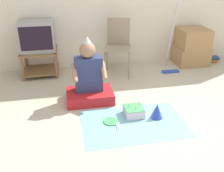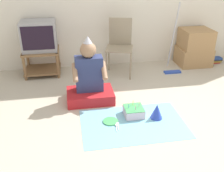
{
  "view_description": "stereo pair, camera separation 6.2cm",
  "coord_description": "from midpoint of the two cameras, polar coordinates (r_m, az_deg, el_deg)",
  "views": [
    {
      "loc": [
        -1.12,
        -2.33,
        1.74
      ],
      "look_at": [
        -0.58,
        0.44,
        0.35
      ],
      "focal_mm": 42.0,
      "sensor_mm": 36.0,
      "label": 1
    },
    {
      "loc": [
        -1.06,
        -2.34,
        1.74
      ],
      "look_at": [
        -0.58,
        0.44,
        0.35
      ],
      "focal_mm": 42.0,
      "sensor_mm": 36.0,
      "label": 2
    }
  ],
  "objects": [
    {
      "name": "plastic_spoon_far",
      "position": [
        3.02,
        0.52,
        -8.65
      ],
      "size": [
        0.04,
        0.14,
        0.01
      ],
      "color": "white",
      "rests_on": "party_cloth"
    },
    {
      "name": "dust_mop",
      "position": [
        4.45,
        12.29,
        7.07
      ],
      "size": [
        0.28,
        0.3,
        1.14
      ],
      "color": "#2D4CB2",
      "rests_on": "ground_plane"
    },
    {
      "name": "book_pile",
      "position": [
        5.18,
        20.84,
        5.49
      ],
      "size": [
        0.19,
        0.13,
        0.1
      ],
      "color": "#B72D28",
      "rests_on": "ground_plane"
    },
    {
      "name": "party_cloth",
      "position": [
        3.09,
        4.14,
        -8.05
      ],
      "size": [
        1.2,
        0.79,
        0.01
      ],
      "color": "#7FC6E0",
      "rests_on": "ground_plane"
    },
    {
      "name": "birthday_cake",
      "position": [
        3.2,
        4.23,
        -5.47
      ],
      "size": [
        0.23,
        0.23,
        0.17
      ],
      "color": "silver",
      "rests_on": "party_cloth"
    },
    {
      "name": "paper_plate",
      "position": [
        3.1,
        -0.8,
        -7.67
      ],
      "size": [
        0.18,
        0.18,
        0.01
      ],
      "color": "#4CB266",
      "rests_on": "party_cloth"
    },
    {
      "name": "cardboard_box_stack",
      "position": [
        4.87,
        16.67,
        8.12
      ],
      "size": [
        0.56,
        0.47,
        0.64
      ],
      "color": "#A87F51",
      "rests_on": "ground_plane"
    },
    {
      "name": "person_seated",
      "position": [
        3.45,
        -5.54,
        1.0
      ],
      "size": [
        0.61,
        0.42,
        0.88
      ],
      "color": "red",
      "rests_on": "ground_plane"
    },
    {
      "name": "ground_plane",
      "position": [
        3.11,
        11.62,
        -8.4
      ],
      "size": [
        16.0,
        16.0,
        0.0
      ],
      "primitive_type": "plane",
      "color": "#BCB29E"
    },
    {
      "name": "tv",
      "position": [
        4.3,
        -16.44,
        10.39
      ],
      "size": [
        0.53,
        0.42,
        0.46
      ],
      "color": "#99999E",
      "rests_on": "tv_stand"
    },
    {
      "name": "party_hat_blue",
      "position": [
        3.17,
        9.19,
        -5.34
      ],
      "size": [
        0.15,
        0.15,
        0.18
      ],
      "color": "blue",
      "rests_on": "party_cloth"
    },
    {
      "name": "tv_stand",
      "position": [
        4.4,
        -15.81,
        5.4
      ],
      "size": [
        0.57,
        0.49,
        0.41
      ],
      "color": "olive",
      "rests_on": "ground_plane"
    },
    {
      "name": "folding_chair",
      "position": [
        4.22,
        0.91,
        9.38
      ],
      "size": [
        0.5,
        0.48,
        0.89
      ],
      "color": "gray",
      "rests_on": "ground_plane"
    },
    {
      "name": "plastic_spoon_near",
      "position": [
        3.05,
        0.77,
        -8.29
      ],
      "size": [
        0.04,
        0.15,
        0.01
      ],
      "color": "white",
      "rests_on": "party_cloth"
    }
  ]
}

